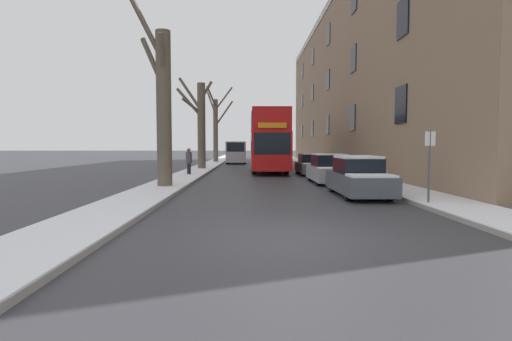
% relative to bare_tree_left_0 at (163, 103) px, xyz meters
% --- Properties ---
extents(ground_plane, '(320.00, 320.00, 0.00)m').
position_rel_bare_tree_left_0_xyz_m(ground_plane, '(5.02, -9.56, -3.78)').
color(ground_plane, '#38383D').
extents(sidewalk_left, '(2.05, 130.00, 0.16)m').
position_rel_bare_tree_left_0_xyz_m(sidewalk_left, '(-0.05, 43.44, -3.70)').
color(sidewalk_left, gray).
rests_on(sidewalk_left, ground).
extents(sidewalk_right, '(2.05, 130.00, 0.16)m').
position_rel_bare_tree_left_0_xyz_m(sidewalk_right, '(10.10, 43.44, -3.70)').
color(sidewalk_right, gray).
rests_on(sidewalk_right, ground).
extents(terrace_facade_right, '(9.10, 50.87, 15.37)m').
position_rel_bare_tree_left_0_xyz_m(terrace_facade_right, '(15.62, 19.37, 3.90)').
color(terrace_facade_right, '#8C7056').
rests_on(terrace_facade_right, ground).
extents(bare_tree_left_0, '(1.77, 1.84, 8.35)m').
position_rel_bare_tree_left_0_xyz_m(bare_tree_left_0, '(0.00, 0.00, 0.00)').
color(bare_tree_left_0, brown).
rests_on(bare_tree_left_0, ground).
extents(bare_tree_left_1, '(2.80, 1.88, 7.35)m').
position_rel_bare_tree_left_0_xyz_m(bare_tree_left_1, '(-0.05, 14.00, -0.02)').
color(bare_tree_left_1, brown).
rests_on(bare_tree_left_1, ground).
extents(bare_tree_left_2, '(3.08, 4.13, 8.65)m').
position_rel_bare_tree_left_0_xyz_m(bare_tree_left_2, '(0.08, 27.50, 0.41)').
color(bare_tree_left_2, brown).
rests_on(bare_tree_left_2, ground).
extents(double_decker_bus, '(2.55, 11.59, 4.37)m').
position_rel_bare_tree_left_0_xyz_m(double_decker_bus, '(5.22, 12.65, -1.31)').
color(double_decker_bus, red).
rests_on(double_decker_bus, ground).
extents(parked_car_0, '(1.70, 4.37, 1.54)m').
position_rel_bare_tree_left_0_xyz_m(parked_car_0, '(7.98, -2.58, -3.08)').
color(parked_car_0, '#474C56').
rests_on(parked_car_0, ground).
extents(parked_car_1, '(1.89, 4.28, 1.50)m').
position_rel_bare_tree_left_0_xyz_m(parked_car_1, '(7.98, 2.77, -3.09)').
color(parked_car_1, '#9EA3AD').
rests_on(parked_car_1, ground).
extents(parked_car_2, '(1.78, 4.26, 1.41)m').
position_rel_bare_tree_left_0_xyz_m(parked_car_2, '(7.98, 8.85, -3.13)').
color(parked_car_2, '#474C56').
rests_on(parked_car_2, ground).
extents(oncoming_van, '(2.06, 5.09, 2.38)m').
position_rel_bare_tree_left_0_xyz_m(oncoming_van, '(2.41, 25.77, -2.50)').
color(oncoming_van, '#9EA3AD').
rests_on(oncoming_van, ground).
extents(pedestrian_left_sidewalk, '(0.39, 0.39, 1.78)m').
position_rel_bare_tree_left_0_xyz_m(pedestrian_left_sidewalk, '(0.02, 7.33, -2.80)').
color(pedestrian_left_sidewalk, black).
rests_on(pedestrian_left_sidewalk, ground).
extents(street_sign_post, '(0.32, 0.07, 2.39)m').
position_rel_bare_tree_left_0_xyz_m(street_sign_post, '(9.37, -5.47, -2.40)').
color(street_sign_post, '#4C4F54').
rests_on(street_sign_post, ground).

